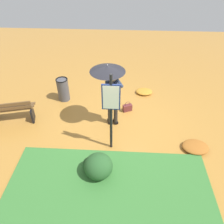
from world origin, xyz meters
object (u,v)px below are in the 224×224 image
object	(u,v)px
handbag	(127,108)
person_with_umbrella	(110,81)
trash_bin	(63,89)
park_bench	(11,110)
info_sign_post	(111,106)

from	to	relation	value
handbag	person_with_umbrella	bearing A→B (deg)	51.65
person_with_umbrella	trash_bin	distance (m)	2.41
park_bench	person_with_umbrella	bearing A→B (deg)	-179.56
park_bench	trash_bin	size ratio (longest dim) A/B	1.71
person_with_umbrella	info_sign_post	size ratio (longest dim) A/B	0.89
info_sign_post	handbag	world-z (taller)	info_sign_post
park_bench	handbag	bearing A→B (deg)	-169.06
handbag	park_bench	size ratio (longest dim) A/B	0.26
person_with_umbrella	info_sign_post	world-z (taller)	info_sign_post
info_sign_post	handbag	distance (m)	2.18
info_sign_post	park_bench	bearing A→B (deg)	-16.91
info_sign_post	trash_bin	size ratio (longest dim) A/B	2.76
person_with_umbrella	handbag	bearing A→B (deg)	-128.35
info_sign_post	trash_bin	distance (m)	3.06
person_with_umbrella	trash_bin	size ratio (longest dim) A/B	2.45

